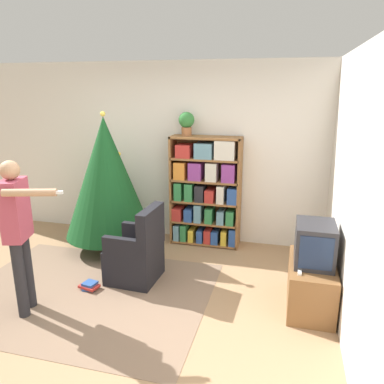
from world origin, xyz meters
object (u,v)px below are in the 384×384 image
Objects in this scene: television at (315,244)px; armchair at (137,255)px; standing_person at (18,226)px; potted_plant at (187,122)px; bookshelf at (206,191)px; christmas_tree at (107,178)px.

television reaches higher than armchair.
potted_plant is (1.10, 2.18, 0.84)m from standing_person.
potted_plant is at bearing 178.06° from bookshelf.
potted_plant is (-0.29, 0.01, 0.96)m from bookshelf.
television is 1.46× the size of potted_plant.
armchair is 1.37m from standing_person.
christmas_tree is 1.29m from armchair.
potted_plant is (1.00, 0.50, 0.73)m from christmas_tree.
christmas_tree is (-2.71, 0.86, 0.32)m from television.
christmas_tree is 2.10× the size of armchair.
potted_plant is at bearing 141.41° from television.
bookshelf is at bearing 131.16° from standing_person.
christmas_tree is 1.34m from potted_plant.
armchair is at bearing -101.52° from potted_plant.
standing_person is (-2.81, -0.81, 0.22)m from television.
christmas_tree is at bearing 160.50° from standing_person.
television is 0.52× the size of armchair.
christmas_tree reaches higher than bookshelf.
christmas_tree reaches higher than standing_person.
bookshelf is at bearing -1.94° from potted_plant.
bookshelf is 1.97m from television.
standing_person reaches higher than television.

